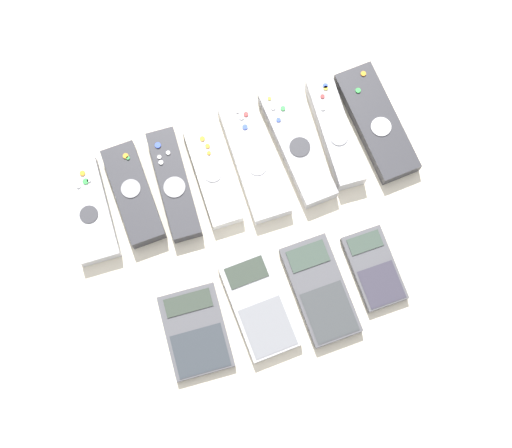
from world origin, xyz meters
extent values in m
plane|color=beige|center=(0.00, 0.00, 0.00)|extent=(3.00, 3.00, 0.00)
cube|color=#B7B7BC|center=(-0.22, 0.12, 0.01)|extent=(0.06, 0.15, 0.02)
cylinder|color=#38383D|center=(-0.22, 0.11, 0.02)|extent=(0.03, 0.03, 0.00)
cylinder|color=orange|center=(-0.22, 0.17, 0.02)|extent=(0.01, 0.01, 0.00)
cylinder|color=green|center=(-0.21, 0.16, 0.02)|extent=(0.01, 0.01, 0.00)
cylinder|color=silver|center=(-0.21, 0.16, 0.02)|extent=(0.01, 0.01, 0.00)
cylinder|color=silver|center=(-0.23, 0.15, 0.02)|extent=(0.01, 0.01, 0.00)
cube|color=#333338|center=(-0.16, 0.12, 0.01)|extent=(0.06, 0.15, 0.03)
cylinder|color=#99999E|center=(-0.16, 0.12, 0.03)|extent=(0.03, 0.03, 0.00)
cylinder|color=orange|center=(-0.15, 0.17, 0.03)|extent=(0.01, 0.01, 0.00)
cylinder|color=green|center=(-0.15, 0.17, 0.03)|extent=(0.01, 0.01, 0.00)
cube|color=#333338|center=(-0.09, 0.12, 0.01)|extent=(0.05, 0.17, 0.02)
cylinder|color=#99999E|center=(-0.09, 0.11, 0.02)|extent=(0.03, 0.03, 0.00)
cylinder|color=blue|center=(-0.10, 0.18, 0.02)|extent=(0.01, 0.01, 0.00)
cylinder|color=silver|center=(-0.10, 0.15, 0.02)|extent=(0.01, 0.01, 0.00)
cylinder|color=silver|center=(-0.09, 0.16, 0.02)|extent=(0.01, 0.01, 0.00)
cylinder|color=silver|center=(-0.10, 0.16, 0.02)|extent=(0.01, 0.01, 0.00)
cube|color=white|center=(-0.04, 0.11, 0.01)|extent=(0.05, 0.16, 0.02)
cylinder|color=#99999E|center=(-0.04, 0.11, 0.02)|extent=(0.03, 0.03, 0.00)
cylinder|color=orange|center=(-0.03, 0.17, 0.02)|extent=(0.01, 0.01, 0.00)
cylinder|color=orange|center=(-0.03, 0.15, 0.02)|extent=(0.01, 0.01, 0.00)
cylinder|color=orange|center=(-0.03, 0.14, 0.02)|extent=(0.01, 0.01, 0.00)
cube|color=silver|center=(0.03, 0.12, 0.01)|extent=(0.06, 0.19, 0.02)
cylinder|color=silver|center=(0.03, 0.10, 0.02)|extent=(0.03, 0.03, 0.00)
cylinder|color=red|center=(0.04, 0.18, 0.02)|extent=(0.01, 0.01, 0.00)
cylinder|color=silver|center=(0.03, 0.19, 0.02)|extent=(0.01, 0.01, 0.00)
cylinder|color=blue|center=(0.03, 0.16, 0.02)|extent=(0.01, 0.01, 0.00)
cylinder|color=silver|center=(0.03, 0.18, 0.02)|extent=(0.01, 0.01, 0.00)
cube|color=#B7B7BC|center=(0.10, 0.12, 0.01)|extent=(0.06, 0.19, 0.02)
cylinder|color=#38383D|center=(0.10, 0.11, 0.02)|extent=(0.03, 0.03, 0.00)
cylinder|color=green|center=(0.09, 0.17, 0.02)|extent=(0.01, 0.01, 0.00)
cylinder|color=blue|center=(0.08, 0.16, 0.02)|extent=(0.01, 0.01, 0.00)
cylinder|color=yellow|center=(0.08, 0.19, 0.02)|extent=(0.01, 0.01, 0.00)
cylinder|color=silver|center=(0.08, 0.18, 0.02)|extent=(0.01, 0.01, 0.00)
cube|color=#B7B7BC|center=(0.16, 0.12, 0.01)|extent=(0.05, 0.17, 0.03)
cylinder|color=#99999E|center=(0.16, 0.10, 0.03)|extent=(0.03, 0.03, 0.00)
cylinder|color=blue|center=(0.16, 0.19, 0.03)|extent=(0.01, 0.01, 0.00)
cylinder|color=yellow|center=(0.16, 0.18, 0.03)|extent=(0.01, 0.01, 0.00)
cylinder|color=silver|center=(0.15, 0.15, 0.03)|extent=(0.01, 0.01, 0.00)
cylinder|color=red|center=(0.15, 0.17, 0.03)|extent=(0.01, 0.01, 0.00)
cube|color=#333338|center=(0.22, 0.11, 0.01)|extent=(0.07, 0.18, 0.02)
cylinder|color=silver|center=(0.22, 0.10, 0.02)|extent=(0.03, 0.03, 0.00)
cylinder|color=orange|center=(0.23, 0.19, 0.02)|extent=(0.01, 0.01, 0.00)
cylinder|color=green|center=(0.21, 0.17, 0.02)|extent=(0.01, 0.01, 0.00)
cube|color=#4C4C51|center=(-0.13, -0.10, 0.01)|extent=(0.09, 0.12, 0.01)
cube|color=#333D33|center=(-0.13, -0.06, 0.01)|extent=(0.07, 0.03, 0.00)
cube|color=#2F353B|center=(-0.13, -0.13, 0.01)|extent=(0.08, 0.06, 0.00)
cube|color=#B2B2B7|center=(-0.03, -0.09, 0.01)|extent=(0.08, 0.15, 0.02)
cube|color=#333D33|center=(-0.04, -0.04, 0.02)|extent=(0.06, 0.03, 0.00)
cube|color=slate|center=(-0.03, -0.13, 0.02)|extent=(0.07, 0.08, 0.00)
cube|color=#4C4C51|center=(0.06, -0.10, 0.01)|extent=(0.07, 0.15, 0.02)
cube|color=#38473D|center=(0.05, -0.05, 0.02)|extent=(0.06, 0.03, 0.00)
cube|color=#383B3D|center=(0.06, -0.13, 0.02)|extent=(0.06, 0.08, 0.00)
cube|color=#4C4C51|center=(0.14, -0.09, 0.01)|extent=(0.06, 0.11, 0.01)
cube|color=#38473D|center=(0.14, -0.06, 0.01)|extent=(0.05, 0.03, 0.00)
cube|color=#34313F|center=(0.14, -0.12, 0.01)|extent=(0.05, 0.06, 0.00)
camera|label=1|loc=(-0.08, -0.22, 1.01)|focal=50.00mm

